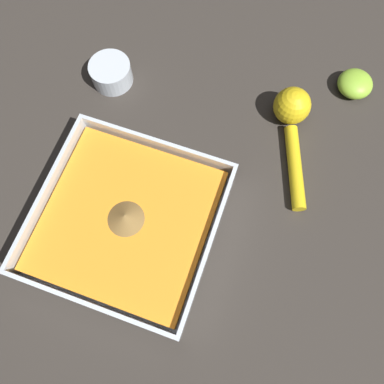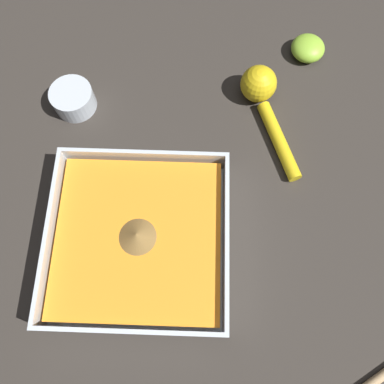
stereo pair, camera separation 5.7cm
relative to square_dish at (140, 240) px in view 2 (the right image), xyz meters
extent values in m
plane|color=#332D28|center=(0.01, -0.02, -0.02)|extent=(4.00, 4.00, 0.00)
cube|color=silver|center=(0.00, 0.00, -0.02)|extent=(0.26, 0.26, 0.01)
cube|color=silver|center=(0.00, 0.13, 0.01)|extent=(0.26, 0.01, 0.05)
cube|color=silver|center=(0.00, -0.13, 0.01)|extent=(0.26, 0.01, 0.05)
cube|color=silver|center=(0.13, 0.00, 0.01)|extent=(0.01, 0.25, 0.05)
cube|color=silver|center=(-0.13, 0.00, 0.01)|extent=(0.01, 0.25, 0.05)
cube|color=orange|center=(0.00, 0.00, 0.00)|extent=(0.24, 0.24, 0.03)
cone|color=brown|center=(0.00, 0.00, 0.03)|extent=(0.05, 0.05, 0.02)
cylinder|color=silver|center=(0.13, -0.24, 0.00)|extent=(0.07, 0.07, 0.04)
cylinder|color=brown|center=(0.13, -0.24, -0.01)|extent=(0.06, 0.06, 0.02)
sphere|color=yellow|center=(-0.18, -0.27, 0.01)|extent=(0.06, 0.06, 0.06)
cylinder|color=yellow|center=(-0.21, -0.18, -0.01)|extent=(0.07, 0.14, 0.02)
ellipsoid|color=#93CC38|center=(-0.27, -0.36, -0.01)|extent=(0.06, 0.06, 0.03)
camera|label=1|loc=(-0.14, 0.10, 0.54)|focal=35.00mm
camera|label=2|loc=(-0.08, 0.11, 0.54)|focal=35.00mm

